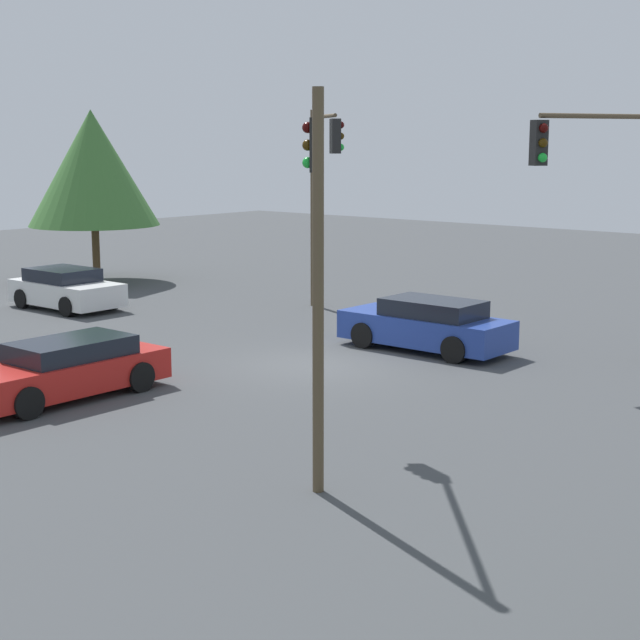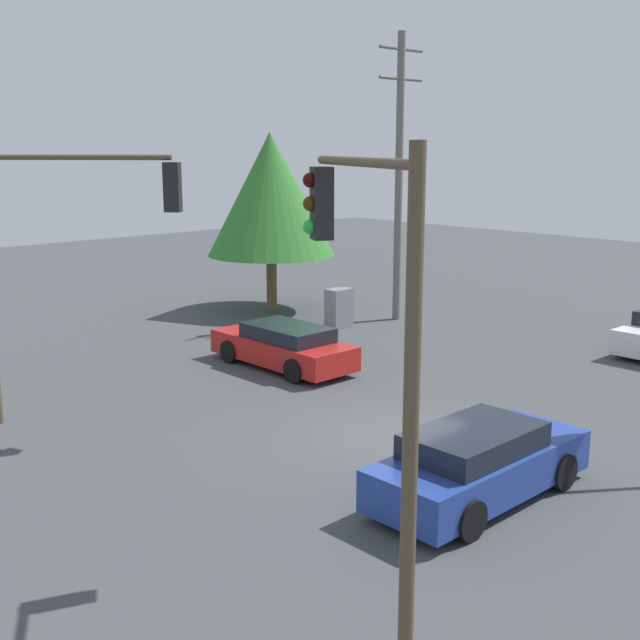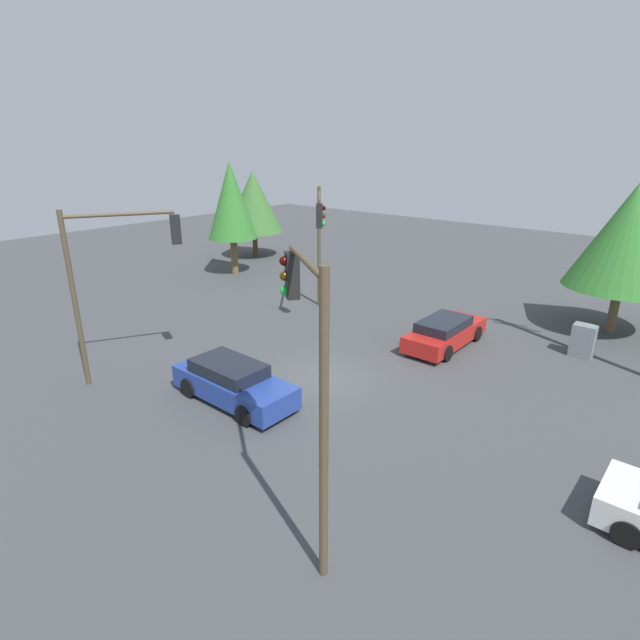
{
  "view_description": "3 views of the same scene",
  "coord_description": "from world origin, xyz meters",
  "views": [
    {
      "loc": [
        -15.55,
        18.37,
        5.52
      ],
      "look_at": [
        -1.86,
        2.06,
        1.65
      ],
      "focal_mm": 55.0,
      "sensor_mm": 36.0,
      "label": 1
    },
    {
      "loc": [
        -12.64,
        -11.14,
        6.31
      ],
      "look_at": [
        -0.19,
        2.06,
        2.38
      ],
      "focal_mm": 45.0,
      "sensor_mm": 36.0,
      "label": 2
    },
    {
      "loc": [
        11.05,
        -13.0,
        8.49
      ],
      "look_at": [
        -1.33,
        1.61,
        1.62
      ],
      "focal_mm": 28.0,
      "sensor_mm": 36.0,
      "label": 3
    }
  ],
  "objects": [
    {
      "name": "tree_left",
      "position": [
        7.26,
        12.72,
        4.52
      ],
      "size": [
        4.92,
        4.92,
        6.87
      ],
      "color": "brown",
      "rests_on": "ground_plane"
    },
    {
      "name": "traffic_signal_cross",
      "position": [
        -5.61,
        -4.54,
        4.36
      ],
      "size": [
        2.02,
        3.53,
        6.38
      ],
      "rotation": [
        0.0,
        0.0,
        1.08
      ],
      "color": "brown",
      "rests_on": "ground_plane"
    },
    {
      "name": "traffic_signal_main",
      "position": [
        -4.73,
        5.57,
        4.38
      ],
      "size": [
        3.16,
        3.62,
        6.34
      ],
      "rotation": [
        0.0,
        0.0,
        -0.86
      ],
      "color": "brown",
      "rests_on": "ground_plane"
    },
    {
      "name": "utility_pole_tall",
      "position": [
        9.52,
        8.21,
        5.41
      ],
      "size": [
        2.2,
        0.28,
        10.24
      ],
      "color": "slate",
      "rests_on": "ground_plane"
    },
    {
      "name": "electrical_cabinet",
      "position": [
        6.99,
        8.7,
        0.7
      ],
      "size": [
        0.89,
        0.6,
        1.39
      ],
      "primitive_type": "cube",
      "color": "gray",
      "rests_on": "ground_plane"
    },
    {
      "name": "sedan_blue",
      "position": [
        -1.18,
        -3.2,
        0.69
      ],
      "size": [
        4.68,
        1.89,
        1.41
      ],
      "rotation": [
        0.0,
        0.0,
        -1.57
      ],
      "color": "#233D93",
      "rests_on": "ground_plane"
    },
    {
      "name": "sedan_red",
      "position": [
        2.09,
        6.02,
        0.64
      ],
      "size": [
        1.88,
        4.69,
        1.29
      ],
      "color": "red",
      "rests_on": "ground_plane"
    },
    {
      "name": "ground_plane",
      "position": [
        0.0,
        0.0,
        0.0
      ],
      "size": [
        80.0,
        80.0,
        0.0
      ],
      "primitive_type": "plane",
      "color": "#424447"
    }
  ]
}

